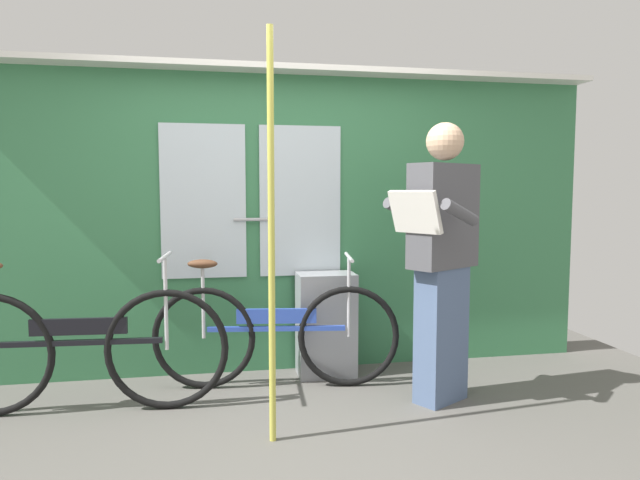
{
  "coord_description": "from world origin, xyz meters",
  "views": [
    {
      "loc": [
        -0.48,
        -2.94,
        1.34
      ],
      "look_at": [
        0.17,
        0.5,
        1.04
      ],
      "focal_mm": 31.82,
      "sensor_mm": 36.0,
      "label": 1
    }
  ],
  "objects_px": {
    "passenger_reading_newspaper": "(442,256)",
    "handrail_pole": "(271,239)",
    "trash_bin_by_wall": "(326,324)",
    "bicycle_leaning_behind": "(78,349)",
    "bicycle_near_door": "(275,334)"
  },
  "relations": [
    {
      "from": "bicycle_leaning_behind",
      "to": "passenger_reading_newspaper",
      "type": "distance_m",
      "value": 2.29
    },
    {
      "from": "bicycle_leaning_behind",
      "to": "handrail_pole",
      "type": "bearing_deg",
      "value": -24.56
    },
    {
      "from": "bicycle_leaning_behind",
      "to": "trash_bin_by_wall",
      "type": "distance_m",
      "value": 1.66
    },
    {
      "from": "bicycle_leaning_behind",
      "to": "bicycle_near_door",
      "type": "bearing_deg",
      "value": 14.38
    },
    {
      "from": "handrail_pole",
      "to": "bicycle_leaning_behind",
      "type": "bearing_deg",
      "value": 151.72
    },
    {
      "from": "bicycle_leaning_behind",
      "to": "handrail_pole",
      "type": "height_order",
      "value": "handrail_pole"
    },
    {
      "from": "bicycle_near_door",
      "to": "passenger_reading_newspaper",
      "type": "relative_size",
      "value": 0.95
    },
    {
      "from": "bicycle_leaning_behind",
      "to": "handrail_pole",
      "type": "xyz_separation_m",
      "value": [
        1.11,
        -0.6,
        0.69
      ]
    },
    {
      "from": "bicycle_leaning_behind",
      "to": "trash_bin_by_wall",
      "type": "height_order",
      "value": "bicycle_leaning_behind"
    },
    {
      "from": "passenger_reading_newspaper",
      "to": "handrail_pole",
      "type": "distance_m",
      "value": 1.18
    },
    {
      "from": "bicycle_near_door",
      "to": "handrail_pole",
      "type": "height_order",
      "value": "handrail_pole"
    },
    {
      "from": "passenger_reading_newspaper",
      "to": "trash_bin_by_wall",
      "type": "relative_size",
      "value": 2.36
    },
    {
      "from": "bicycle_near_door",
      "to": "passenger_reading_newspaper",
      "type": "height_order",
      "value": "passenger_reading_newspaper"
    },
    {
      "from": "bicycle_near_door",
      "to": "handrail_pole",
      "type": "bearing_deg",
      "value": -89.24
    },
    {
      "from": "bicycle_leaning_behind",
      "to": "passenger_reading_newspaper",
      "type": "height_order",
      "value": "passenger_reading_newspaper"
    }
  ]
}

